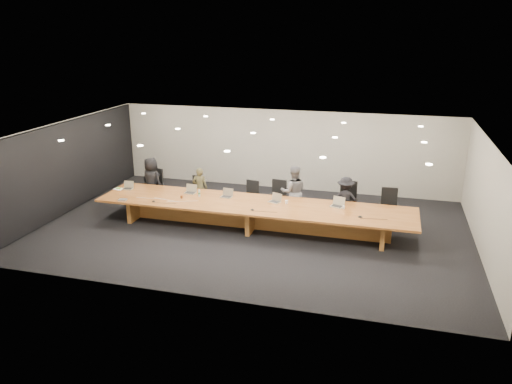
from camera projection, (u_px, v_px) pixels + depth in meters
The scene contains 29 objects.
ground at pixel (253, 228), 14.29m from camera, with size 12.00×12.00×0.00m, color black.
back_wall at pixel (284, 150), 17.52m from camera, with size 12.00×0.02×2.80m, color beige.
left_wall_panel at pixel (68, 168), 15.36m from camera, with size 0.08×7.84×2.74m, color black.
conference_table at pixel (253, 211), 14.13m from camera, with size 9.00×1.80×0.75m.
chair_far_left at pixel (153, 186), 16.14m from camera, with size 0.60×0.60×1.17m, color black, non-canonical shape.
chair_left at pixel (195, 192), 15.87m from camera, with size 0.51×0.51×1.01m, color black, non-canonical shape.
chair_mid_left at pixel (250, 197), 15.45m from camera, with size 0.50×0.50×0.99m, color black, non-canonical shape.
chair_mid_right at pixel (277, 198), 15.16m from camera, with size 0.56×0.56×1.09m, color black, non-canonical shape.
chair_right at pixel (346, 201), 14.71m from camera, with size 0.61×0.61×1.19m, color black, non-canonical shape.
chair_far_right at pixel (389, 207), 14.36m from camera, with size 0.56×0.56×1.10m, color black, non-canonical shape.
person_a at pixel (152, 181), 16.03m from camera, with size 0.76×0.50×1.56m, color black.
person_b at pixel (200, 188), 15.73m from camera, with size 0.48×0.32×1.33m, color #3F3B22.
person_c at pixel (294, 192), 14.91m from camera, with size 0.78×0.61×1.60m, color #59595C.
person_d at pixel (345, 200), 14.55m from camera, with size 0.89×0.51×1.38m, color black.
laptop_a at pixel (127, 185), 15.30m from camera, with size 0.31×0.22×0.24m, color #C1B593, non-canonical shape.
laptop_b at pixel (190, 189), 14.90m from camera, with size 0.34×0.24×0.26m, color #C0B593, non-canonical shape.
laptop_c at pixel (226, 193), 14.55m from camera, with size 0.32×0.24×0.25m, color tan, non-canonical shape.
laptop_d at pixel (274, 198), 14.13m from camera, with size 0.32×0.23×0.25m, color #C6B897, non-canonical shape.
laptop_e at pixel (337, 202), 13.76m from camera, with size 0.35×0.25×0.27m, color #C1B594, non-canonical shape.
water_bottle at pixel (199, 193), 14.63m from camera, with size 0.06×0.06×0.20m, color #B0C0BC.
amber_mug at pixel (182, 197), 14.49m from camera, with size 0.07×0.07×0.09m, color #663012.
paper_cup_near at pixel (287, 202), 14.03m from camera, with size 0.08×0.08×0.10m, color white.
paper_cup_far at pixel (344, 207), 13.63m from camera, with size 0.07×0.07×0.09m, color silver.
notepad at pixel (119, 189), 15.32m from camera, with size 0.27×0.22×0.02m, color white.
lime_gadget at pixel (119, 188), 15.33m from camera, with size 0.14×0.08×0.02m, color #6ABF33.
av_box at pixel (123, 200), 14.32m from camera, with size 0.23×0.17×0.03m, color #B1B1B6.
mic_left at pixel (154, 201), 14.23m from camera, with size 0.10×0.10×0.03m, color black.
mic_center at pixel (252, 209), 13.56m from camera, with size 0.11×0.11×0.03m, color black.
mic_right at pixel (360, 216), 13.04m from camera, with size 0.13×0.13×0.03m, color black.
Camera 1 is at (3.59, -12.77, 5.42)m, focal length 35.00 mm.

